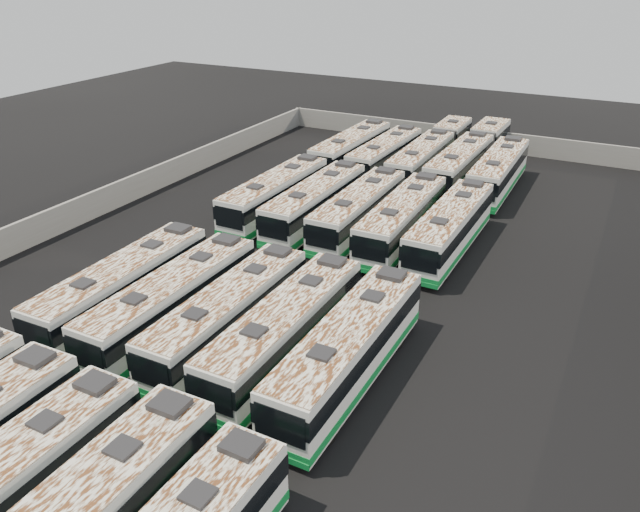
{
  "coord_description": "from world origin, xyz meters",
  "views": [
    {
      "loc": [
        15.96,
        -31.44,
        19.54
      ],
      "look_at": [
        -1.05,
        1.24,
        1.6
      ],
      "focal_mm": 35.0,
      "sensor_mm": 36.0,
      "label": 1
    }
  ],
  "objects_px": {
    "bus_midfront_far_right": "(348,350)",
    "bus_back_far_right": "(498,172)",
    "bus_back_left": "(385,156)",
    "bus_midfront_center": "(229,315)",
    "bus_back_center": "(432,152)",
    "bus_midfront_right": "(285,330)",
    "bus_midback_far_left": "(275,195)",
    "bus_midback_far_right": "(450,228)",
    "bus_back_right": "(470,156)",
    "bus_back_far_left": "(351,150)",
    "bus_midfront_far_left": "(123,287)",
    "bus_midback_center": "(359,211)",
    "bus_midback_left": "(315,203)",
    "bus_midfront_left": "(173,301)",
    "bus_midback_right": "(402,219)"
  },
  "relations": [
    {
      "from": "bus_midback_far_left",
      "to": "bus_back_right",
      "type": "height_order",
      "value": "bus_back_right"
    },
    {
      "from": "bus_midback_far_left",
      "to": "bus_midback_center",
      "type": "relative_size",
      "value": 1.01
    },
    {
      "from": "bus_midback_center",
      "to": "bus_midback_right",
      "type": "distance_m",
      "value": 3.59
    },
    {
      "from": "bus_midfront_left",
      "to": "bus_midback_right",
      "type": "xyz_separation_m",
      "value": [
        7.23,
        17.23,
        0.02
      ]
    },
    {
      "from": "bus_midfront_right",
      "to": "bus_midback_far_left",
      "type": "xyz_separation_m",
      "value": [
        -10.94,
        17.08,
        0.01
      ]
    },
    {
      "from": "bus_midfront_far_right",
      "to": "bus_back_center",
      "type": "bearing_deg",
      "value": 101.9
    },
    {
      "from": "bus_midback_far_left",
      "to": "bus_midback_far_right",
      "type": "bearing_deg",
      "value": -0.08
    },
    {
      "from": "bus_back_right",
      "to": "bus_midfront_left",
      "type": "bearing_deg",
      "value": -101.01
    },
    {
      "from": "bus_midfront_right",
      "to": "bus_midfront_left",
      "type": "bearing_deg",
      "value": -177.55
    },
    {
      "from": "bus_midfront_far_right",
      "to": "bus_back_far_right",
      "type": "bearing_deg",
      "value": 90.03
    },
    {
      "from": "bus_back_left",
      "to": "bus_midback_far_left",
      "type": "bearing_deg",
      "value": -103.08
    },
    {
      "from": "bus_midback_far_left",
      "to": "bus_midfront_center",
      "type": "bearing_deg",
      "value": -66.33
    },
    {
      "from": "bus_midfront_far_right",
      "to": "bus_back_left",
      "type": "distance_m",
      "value": 33.45
    },
    {
      "from": "bus_midback_far_left",
      "to": "bus_midback_left",
      "type": "bearing_deg",
      "value": -1.68
    },
    {
      "from": "bus_midback_far_right",
      "to": "bus_back_right",
      "type": "relative_size",
      "value": 0.64
    },
    {
      "from": "bus_midback_far_right",
      "to": "bus_midback_center",
      "type": "bearing_deg",
      "value": 179.21
    },
    {
      "from": "bus_midback_left",
      "to": "bus_back_left",
      "type": "xyz_separation_m",
      "value": [
        -0.03,
        14.49,
        -0.05
      ]
    },
    {
      "from": "bus_midback_right",
      "to": "bus_midfront_left",
      "type": "bearing_deg",
      "value": -114.0
    },
    {
      "from": "bus_midfront_right",
      "to": "bus_back_center",
      "type": "bearing_deg",
      "value": 95.96
    },
    {
      "from": "bus_midback_center",
      "to": "bus_back_center",
      "type": "relative_size",
      "value": 0.65
    },
    {
      "from": "bus_midfront_center",
      "to": "bus_back_center",
      "type": "distance_m",
      "value": 34.75
    },
    {
      "from": "bus_midfront_center",
      "to": "bus_midback_center",
      "type": "height_order",
      "value": "bus_midback_center"
    },
    {
      "from": "bus_back_far_left",
      "to": "bus_midback_far_right",
      "type": "bearing_deg",
      "value": -44.17
    },
    {
      "from": "bus_midfront_center",
      "to": "bus_midback_far_left",
      "type": "xyz_separation_m",
      "value": [
        -7.39,
        17.1,
        0.05
      ]
    },
    {
      "from": "bus_midback_far_right",
      "to": "bus_back_left",
      "type": "relative_size",
      "value": 1.03
    },
    {
      "from": "bus_midback_far_left",
      "to": "bus_back_right",
      "type": "xyz_separation_m",
      "value": [
        11.13,
        17.95,
        0.02
      ]
    },
    {
      "from": "bus_midfront_far_left",
      "to": "bus_back_right",
      "type": "relative_size",
      "value": 0.63
    },
    {
      "from": "bus_midfront_center",
      "to": "bus_midback_far_left",
      "type": "relative_size",
      "value": 0.97
    },
    {
      "from": "bus_midfront_center",
      "to": "bus_midback_left",
      "type": "relative_size",
      "value": 0.97
    },
    {
      "from": "bus_midback_left",
      "to": "bus_back_right",
      "type": "height_order",
      "value": "bus_back_right"
    },
    {
      "from": "bus_back_far_left",
      "to": "bus_midback_center",
      "type": "bearing_deg",
      "value": -62.25
    },
    {
      "from": "bus_midfront_far_right",
      "to": "bus_midfront_right",
      "type": "bearing_deg",
      "value": 177.45
    },
    {
      "from": "bus_midback_right",
      "to": "bus_back_center",
      "type": "xyz_separation_m",
      "value": [
        -3.6,
        17.78,
        -0.06
      ]
    },
    {
      "from": "bus_midback_center",
      "to": "bus_back_far_left",
      "type": "bearing_deg",
      "value": 116.44
    },
    {
      "from": "bus_midfront_center",
      "to": "bus_midback_far_right",
      "type": "relative_size",
      "value": 0.97
    },
    {
      "from": "bus_back_left",
      "to": "bus_back_far_right",
      "type": "distance_m",
      "value": 10.98
    },
    {
      "from": "bus_midfront_far_left",
      "to": "bus_midback_center",
      "type": "relative_size",
      "value": 1.01
    },
    {
      "from": "bus_midfront_far_left",
      "to": "bus_midback_left",
      "type": "height_order",
      "value": "bus_midback_left"
    },
    {
      "from": "bus_midback_center",
      "to": "bus_back_left",
      "type": "height_order",
      "value": "bus_midback_center"
    },
    {
      "from": "bus_midfront_far_left",
      "to": "bus_midfront_right",
      "type": "distance_m",
      "value": 10.87
    },
    {
      "from": "bus_midback_left",
      "to": "bus_midfront_left",
      "type": "bearing_deg",
      "value": -90.16
    },
    {
      "from": "bus_midfront_far_left",
      "to": "bus_midback_center",
      "type": "xyz_separation_m",
      "value": [
        7.32,
        17.43,
        -0.01
      ]
    },
    {
      "from": "bus_midback_far_right",
      "to": "bus_back_left",
      "type": "distance_m",
      "value": 18.1
    },
    {
      "from": "bus_back_far_left",
      "to": "bus_midfront_far_right",
      "type": "bearing_deg",
      "value": -64.5
    },
    {
      "from": "bus_midfront_far_right",
      "to": "bus_back_right",
      "type": "height_order",
      "value": "bus_midfront_far_right"
    },
    {
      "from": "bus_midfront_far_left",
      "to": "bus_midfront_center",
      "type": "distance_m",
      "value": 7.32
    },
    {
      "from": "bus_back_center",
      "to": "bus_midback_left",
      "type": "bearing_deg",
      "value": -102.13
    },
    {
      "from": "bus_midfront_far_left",
      "to": "bus_midfront_far_right",
      "type": "relative_size",
      "value": 0.98
    },
    {
      "from": "bus_back_far_right",
      "to": "bus_midfront_far_right",
      "type": "bearing_deg",
      "value": -90.83
    },
    {
      "from": "bus_midfront_center",
      "to": "bus_back_far_left",
      "type": "xyz_separation_m",
      "value": [
        -7.29,
        31.48,
        0.07
      ]
    }
  ]
}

